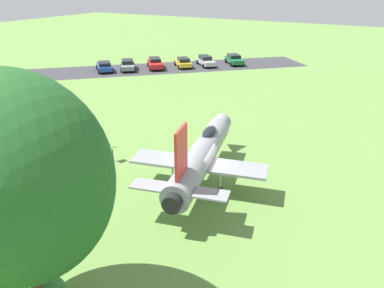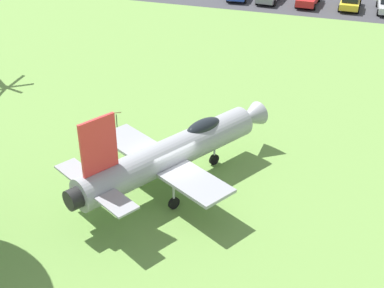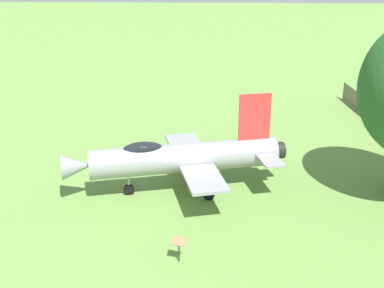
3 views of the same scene
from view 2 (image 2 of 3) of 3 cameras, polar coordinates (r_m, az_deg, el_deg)
ground_plane at (r=27.66m, az=-2.31°, el=-4.51°), size 200.00×200.00×0.00m
parking_strip at (r=58.16m, az=14.34°, el=13.94°), size 35.26×34.03×0.00m
display_jet at (r=26.76m, az=-1.81°, el=-0.73°), size 8.59×12.30×5.36m
info_plaque at (r=32.81m, az=-8.05°, el=3.03°), size 0.55×0.69×1.14m
parked_car_yellow at (r=57.79m, az=16.46°, el=14.31°), size 4.26×4.40×1.42m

